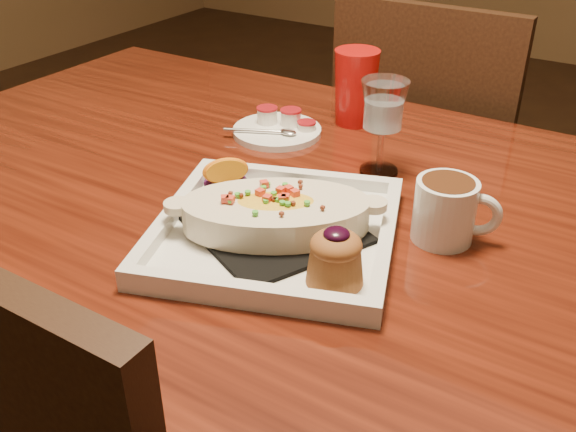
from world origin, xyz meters
The scene contains 8 objects.
table centered at (0.00, 0.00, 0.65)m, with size 1.50×0.90×0.75m.
chair_far centered at (0.00, 0.63, 0.51)m, with size 0.42×0.42×0.93m.
plate centered at (0.06, -0.12, 0.78)m, with size 0.39×0.39×0.08m.
coffee_mug centered at (0.24, 0.00, 0.80)m, with size 0.11×0.08×0.08m.
goblet centered at (0.08, 0.13, 0.85)m, with size 0.07×0.07×0.15m.
saucer centered at (-0.14, 0.18, 0.76)m, with size 0.16×0.16×0.11m.
creamer_loose centered at (-0.09, 0.20, 0.76)m, with size 0.03×0.03×0.03m.
red_tumbler centered at (-0.05, 0.30, 0.82)m, with size 0.08×0.08×0.14m, color red.
Camera 1 is at (0.44, -0.72, 1.21)m, focal length 40.00 mm.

